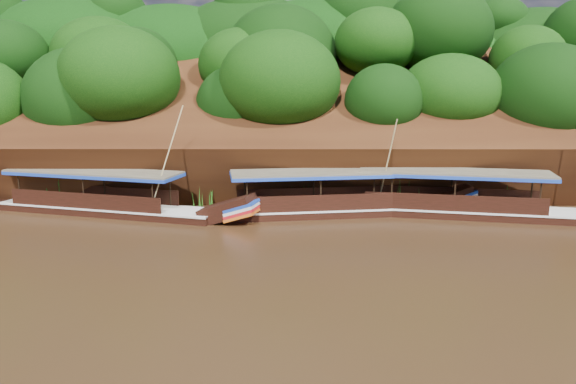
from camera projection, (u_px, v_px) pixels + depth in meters
name	position (u px, v px, depth m)	size (l,w,h in m)	color
ground	(286.00, 255.00, 24.86)	(160.00, 160.00, 0.00)	black
riverbank	(288.00, 149.00, 46.75)	(120.00, 30.06, 19.40)	black
boat_0	(483.00, 207.00, 31.60)	(16.07, 5.24, 7.04)	black
boat_1	(343.00, 205.00, 32.24)	(14.88, 4.20, 6.01)	black
boat_2	(120.00, 205.00, 32.20)	(15.74, 6.19, 6.72)	black
reeds	(229.00, 193.00, 33.99)	(50.36, 2.53, 2.09)	#245D17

